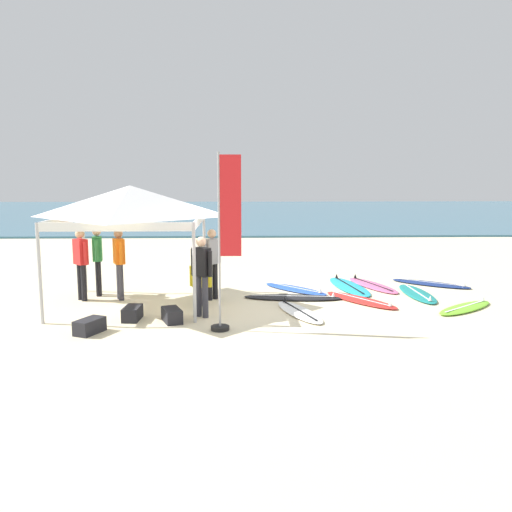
# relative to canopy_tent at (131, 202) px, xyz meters

# --- Properties ---
(ground_plane) EXTENTS (80.00, 80.00, 0.00)m
(ground_plane) POSITION_rel_canopy_tent_xyz_m (2.71, -0.64, -2.39)
(ground_plane) COLOR beige
(sea) EXTENTS (80.00, 36.00, 0.10)m
(sea) POSITION_rel_canopy_tent_xyz_m (2.71, 31.56, -2.34)
(sea) COLOR #386B84
(sea) RESTS_ON ground
(canopy_tent) EXTENTS (3.20, 3.20, 2.75)m
(canopy_tent) POSITION_rel_canopy_tent_xyz_m (0.00, 0.00, 0.00)
(canopy_tent) COLOR #B7B7BC
(canopy_tent) RESTS_ON ground
(surfboard_navy) EXTENTS (2.07, 1.76, 0.19)m
(surfboard_navy) POSITION_rel_canopy_tent_xyz_m (7.71, 2.07, -2.35)
(surfboard_navy) COLOR navy
(surfboard_navy) RESTS_ON ground
(surfboard_teal) EXTENTS (0.61, 2.25, 0.19)m
(surfboard_teal) POSITION_rel_canopy_tent_xyz_m (6.91, 0.83, -2.35)
(surfboard_teal) COLOR #19847F
(surfboard_teal) RESTS_ON ground
(surfboard_white) EXTENTS (1.15, 2.13, 0.19)m
(surfboard_white) POSITION_rel_canopy_tent_xyz_m (3.74, -0.89, -2.35)
(surfboard_white) COLOR white
(surfboard_white) RESTS_ON ground
(surfboard_lime) EXTENTS (1.88, 1.65, 0.19)m
(surfboard_lime) POSITION_rel_canopy_tent_xyz_m (7.52, -0.63, -2.35)
(surfboard_lime) COLOR #7AD12D
(surfboard_lime) RESTS_ON ground
(surfboard_red) EXTENTS (1.72, 2.16, 0.19)m
(surfboard_red) POSITION_rel_canopy_tent_xyz_m (5.33, 0.18, -2.35)
(surfboard_red) COLOR red
(surfboard_red) RESTS_ON ground
(surfboard_blue) EXTENTS (1.81, 1.92, 0.19)m
(surfboard_blue) POSITION_rel_canopy_tent_xyz_m (3.91, 1.48, -2.35)
(surfboard_blue) COLOR blue
(surfboard_blue) RESTS_ON ground
(surfboard_cyan) EXTENTS (1.04, 2.62, 0.19)m
(surfboard_cyan) POSITION_rel_canopy_tent_xyz_m (5.38, 1.77, -2.35)
(surfboard_cyan) COLOR #23B2CC
(surfboard_cyan) RESTS_ON ground
(surfboard_pink) EXTENTS (1.27, 2.32, 0.19)m
(surfboard_pink) POSITION_rel_canopy_tent_xyz_m (6.04, 1.91, -2.35)
(surfboard_pink) COLOR pink
(surfboard_pink) RESTS_ON ground
(surfboard_black) EXTENTS (2.44, 0.90, 0.19)m
(surfboard_black) POSITION_rel_canopy_tent_xyz_m (3.75, 0.51, -2.35)
(surfboard_black) COLOR black
(surfboard_black) RESTS_ON ground
(person_green) EXTENTS (0.29, 0.54, 1.71)m
(person_green) POSITION_rel_canopy_tent_xyz_m (-1.07, 1.04, -1.40)
(person_green) COLOR black
(person_green) RESTS_ON ground
(person_orange) EXTENTS (0.35, 0.51, 1.71)m
(person_orange) POSITION_rel_canopy_tent_xyz_m (-0.43, 0.56, -1.40)
(person_orange) COLOR #383842
(person_orange) RESTS_ON ground
(person_red) EXTENTS (0.41, 0.42, 1.71)m
(person_red) POSITION_rel_canopy_tent_xyz_m (-1.33, 0.51, -1.40)
(person_red) COLOR black
(person_red) RESTS_ON ground
(person_grey) EXTENTS (0.41, 0.42, 1.71)m
(person_grey) POSITION_rel_canopy_tent_xyz_m (1.79, 0.49, -1.40)
(person_grey) COLOR black
(person_grey) RESTS_ON ground
(person_black) EXTENTS (0.46, 0.39, 1.71)m
(person_black) POSITION_rel_canopy_tent_xyz_m (1.65, -1.11, -1.40)
(person_black) COLOR #383842
(person_black) RESTS_ON ground
(person_yellow) EXTENTS (0.52, 0.33, 1.20)m
(person_yellow) POSITION_rel_canopy_tent_xyz_m (1.56, -0.14, -1.73)
(person_yellow) COLOR #383842
(person_yellow) RESTS_ON ground
(banner_flag) EXTENTS (0.60, 0.36, 3.40)m
(banner_flag) POSITION_rel_canopy_tent_xyz_m (2.18, -2.10, -0.81)
(banner_flag) COLOR #99999E
(banner_flag) RESTS_ON ground
(gear_bag_near_tent) EXTENTS (0.35, 0.62, 0.28)m
(gear_bag_near_tent) POSITION_rel_canopy_tent_xyz_m (0.22, -1.29, -2.25)
(gear_bag_near_tent) COLOR #232328
(gear_bag_near_tent) RESTS_ON ground
(gear_bag_by_pole) EXTENTS (0.55, 0.68, 0.28)m
(gear_bag_by_pole) POSITION_rel_canopy_tent_xyz_m (-0.40, -2.24, -2.25)
(gear_bag_by_pole) COLOR #232328
(gear_bag_by_pole) RESTS_ON ground
(gear_bag_on_sand) EXTENTS (0.51, 0.67, 0.28)m
(gear_bag_on_sand) POSITION_rel_canopy_tent_xyz_m (1.06, -1.48, -2.25)
(gear_bag_on_sand) COLOR #232328
(gear_bag_on_sand) RESTS_ON ground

